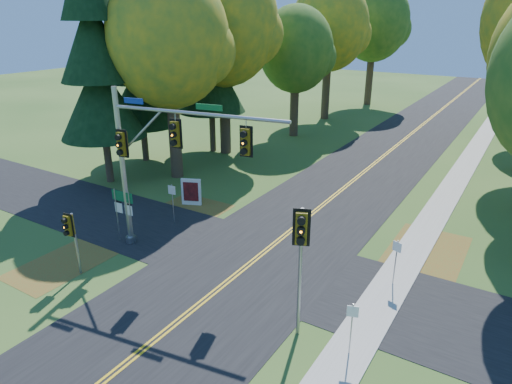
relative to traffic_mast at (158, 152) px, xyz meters
The scene contains 25 objects.
ground 6.67m from the traffic_mast, ahead, with size 160.00×160.00×0.00m, color #2B4D1B.
road_main 6.66m from the traffic_mast, ahead, with size 8.00×160.00×0.02m, color black.
road_cross 6.82m from the traffic_mast, 19.83° to the left, with size 60.00×6.00×0.02m, color black.
centerline_left 6.59m from the traffic_mast, ahead, with size 0.10×160.00×0.01m, color gold.
centerline_right 6.72m from the traffic_mast, ahead, with size 0.10×160.00×0.01m, color gold.
sidewalk_east 11.64m from the traffic_mast, ahead, with size 1.60×160.00×0.06m, color #9E998E.
leaf_patch_w_near 6.60m from the traffic_mast, 122.33° to the left, with size 4.00×6.00×0.00m, color brown.
leaf_patch_e 13.38m from the traffic_mast, 26.59° to the left, with size 3.50×8.00×0.00m, color brown.
leaf_patch_w_far 6.97m from the traffic_mast, 133.09° to the right, with size 3.00×5.00×0.00m, color brown.
tree_w_a 12.08m from the traffic_mast, 127.59° to the left, with size 8.00×8.00×14.15m.
tree_w_b 18.27m from the traffic_mast, 115.24° to the left, with size 8.60×8.60×15.38m.
tree_w_c 24.74m from the traffic_mast, 102.40° to the left, with size 6.80×6.80×11.91m.
tree_w_d 33.57m from the traffic_mast, 100.16° to the left, with size 8.20×8.20×14.56m.
tree_w_e 44.15m from the traffic_mast, 96.10° to the left, with size 8.40×8.40×14.97m.
pine_a 12.33m from the traffic_mast, 151.60° to the left, with size 5.60×5.60×19.48m.
pine_b 16.07m from the traffic_mast, 138.09° to the left, with size 5.60×5.60×17.31m.
pine_c 18.40m from the traffic_mast, 119.36° to the left, with size 5.60×5.60×20.56m.
traffic_mast is the anchor object (origin of this frame).
east_signal_pole 8.95m from the traffic_mast, 15.50° to the right, with size 0.56×0.68×5.13m.
ped_signal_pole 5.11m from the traffic_mast, 115.40° to the right, with size 0.48×0.56×3.05m.
route_sign_cluster 3.88m from the traffic_mast, behind, with size 1.34×0.13×2.87m.
info_kiosk 7.29m from the traffic_mast, 116.83° to the left, with size 1.18×0.64×1.68m.
reg_sign_e_north 11.48m from the traffic_mast, 15.46° to the left, with size 0.40×0.16×2.17m.
reg_sign_e_south 11.34m from the traffic_mast, 12.05° to the right, with size 0.39×0.15×2.07m.
reg_sign_w 4.64m from the traffic_mast, 123.75° to the left, with size 0.46×0.09×2.38m.
Camera 1 is at (10.19, -14.22, 11.01)m, focal length 32.00 mm.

